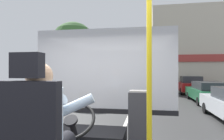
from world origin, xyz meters
name	(u,v)px	position (x,y,z in m)	size (l,w,h in m)	color
ground	(133,107)	(0.00, 8.80, -0.02)	(18.00, 44.00, 0.06)	#323232
bus_driver	(42,125)	(-0.09, -0.32, 1.40)	(0.76, 0.55, 0.80)	black
handrail_pole	(149,87)	(0.76, -0.13, 1.70)	(0.04, 0.04, 2.12)	yellow
fare_box	(139,128)	(0.65, 0.77, 1.11)	(0.26, 0.24, 0.95)	#333338
windshield_panel	(104,80)	(0.00, 1.62, 1.68)	(2.50, 0.08, 1.48)	silver
street_tree	(73,45)	(-4.50, 11.96, 3.79)	(3.17, 3.17, 5.40)	#4C3828
shop_building	(211,51)	(6.77, 18.82, 3.80)	(11.08, 5.93, 7.59)	#BCB29E
parked_car_green	(209,92)	(4.33, 10.92, 0.64)	(1.90, 4.37, 1.24)	#195633
parked_car_red	(189,85)	(4.25, 16.01, 0.75)	(1.87, 4.24, 1.46)	maroon
parked_car_black	(175,82)	(3.85, 22.03, 0.63)	(1.99, 4.45, 1.21)	black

